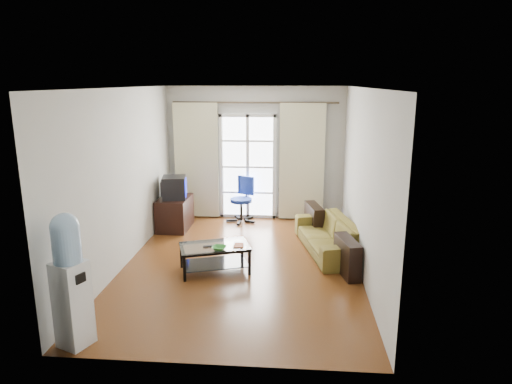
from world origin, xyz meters
TOP-DOWN VIEW (x-y plane):
  - floor at (0.00, 0.00)m, footprint 5.20×5.20m
  - ceiling at (0.00, 0.00)m, footprint 5.20×5.20m
  - wall_back at (0.00, 2.60)m, footprint 3.60×0.02m
  - wall_front at (0.00, -2.60)m, footprint 3.60×0.02m
  - wall_left at (-1.80, 0.00)m, footprint 0.02×5.20m
  - wall_right at (1.80, 0.00)m, footprint 0.02×5.20m
  - french_door at (-0.15, 2.54)m, footprint 1.16×0.06m
  - curtain_rod at (0.00, 2.50)m, footprint 3.30×0.04m
  - curtain_left at (-1.20, 2.48)m, footprint 0.90×0.07m
  - curtain_right at (0.95, 2.48)m, footprint 0.90×0.07m
  - radiator at (0.80, 2.50)m, footprint 0.64×0.12m
  - sofa at (1.39, 0.71)m, footprint 2.20×1.53m
  - coffee_table at (-0.37, -0.29)m, footprint 1.14×0.87m
  - bowl at (-0.27, -0.46)m, footprint 0.26×0.26m
  - book at (-0.08, -0.27)m, footprint 0.16×0.21m
  - remote at (-0.44, -0.35)m, footprint 0.18×0.09m
  - tv_stand at (-1.49, 1.69)m, footprint 0.57×0.85m
  - crt_tv at (-1.48, 1.65)m, footprint 0.53×0.53m
  - task_chair at (-0.24, 2.27)m, footprint 0.82×0.82m
  - water_cooler at (-1.54, -2.35)m, footprint 0.40×0.40m

SIDE VIEW (x-z plane):
  - floor at x=0.00m, z-range 0.00..0.00m
  - coffee_table at x=-0.37m, z-range 0.06..0.47m
  - task_chair at x=-0.24m, z-range -0.19..0.72m
  - sofa at x=1.39m, z-range 0.00..0.55m
  - tv_stand at x=-1.49m, z-range 0.00..0.61m
  - radiator at x=0.80m, z-range 0.01..0.65m
  - book at x=-0.08m, z-range 0.41..0.43m
  - remote at x=-0.44m, z-range 0.41..0.43m
  - bowl at x=-0.27m, z-range 0.41..0.46m
  - water_cooler at x=-1.54m, z-range 0.03..1.52m
  - crt_tv at x=-1.48m, z-range 0.61..1.04m
  - french_door at x=-0.15m, z-range 0.00..2.15m
  - curtain_left at x=-1.20m, z-range 0.02..2.38m
  - curtain_right at x=0.95m, z-range 0.02..2.38m
  - wall_back at x=0.00m, z-range 0.00..2.70m
  - wall_front at x=0.00m, z-range 0.00..2.70m
  - wall_left at x=-1.80m, z-range 0.00..2.70m
  - wall_right at x=1.80m, z-range 0.00..2.70m
  - curtain_rod at x=0.00m, z-range 2.36..2.40m
  - ceiling at x=0.00m, z-range 2.70..2.70m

